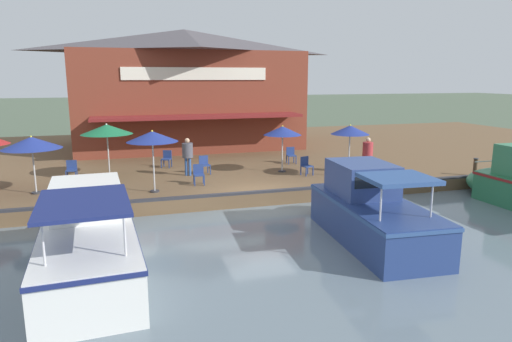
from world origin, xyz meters
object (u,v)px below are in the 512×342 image
cafe_chair_mid_patio (71,169)px  patio_umbrella_back_row (32,143)px  waterfront_restaurant (186,88)px  person_near_entrance (188,152)px  patio_umbrella_far_corner (107,129)px  cafe_chair_back_row_seat (306,165)px  cafe_chair_under_first_umbrella (167,158)px  mooring_post (475,167)px  tree_behind_restaurant (238,82)px  person_at_quay_edge (368,151)px  patio_umbrella_by_entrance (283,131)px  cafe_chair_far_corner_seat (291,154)px  cafe_chair_facing_river (204,164)px  motorboat_far_downstream (364,209)px  motorboat_second_along (89,235)px  patio_umbrella_near_quay_edge (350,130)px  patio_umbrella_mid_patio_left (152,137)px  cafe_chair_beside_entrance (199,173)px

cafe_chair_mid_patio → patio_umbrella_back_row: bearing=-26.3°
waterfront_restaurant → person_near_entrance: size_ratio=8.28×
patio_umbrella_far_corner → cafe_chair_back_row_seat: size_ratio=2.85×
waterfront_restaurant → cafe_chair_under_first_umbrella: 8.45m
mooring_post → tree_behind_restaurant: size_ratio=0.13×
cafe_chair_under_first_umbrella → tree_behind_restaurant: (-10.66, 6.47, 3.65)m
person_at_quay_edge → patio_umbrella_by_entrance: bearing=-110.7°
patio_umbrella_back_row → mooring_post: size_ratio=2.79×
patio_umbrella_far_corner → cafe_chair_far_corner_seat: size_ratio=2.85×
patio_umbrella_by_entrance → cafe_chair_facing_river: bearing=-99.4°
waterfront_restaurant → cafe_chair_back_row_seat: (11.19, 3.86, -3.31)m
patio_umbrella_far_corner → patio_umbrella_back_row: bearing=-47.7°
cafe_chair_far_corner_seat → motorboat_far_downstream: bearing=-7.3°
cafe_chair_facing_river → person_near_entrance: size_ratio=0.49×
cafe_chair_facing_river → motorboat_second_along: 9.56m
cafe_chair_under_first_umbrella → cafe_chair_far_corner_seat: (0.79, 6.38, 0.00)m
cafe_chair_facing_river → patio_umbrella_back_row: bearing=-75.7°
cafe_chair_facing_river → cafe_chair_far_corner_seat: bearing=105.3°
patio_umbrella_near_quay_edge → cafe_chair_far_corner_seat: bearing=-161.1°
patio_umbrella_far_corner → mooring_post: bearing=73.9°
patio_umbrella_mid_patio_left → cafe_chair_beside_entrance: patio_umbrella_mid_patio_left is taller
cafe_chair_far_corner_seat → cafe_chair_beside_entrance: bearing=-58.1°
cafe_chair_back_row_seat → motorboat_far_downstream: size_ratio=0.13×
cafe_chair_facing_river → cafe_chair_back_row_seat: size_ratio=1.00×
patio_umbrella_far_corner → cafe_chair_beside_entrance: bearing=52.9°
patio_umbrella_far_corner → cafe_chair_under_first_umbrella: size_ratio=2.85×
cafe_chair_under_first_umbrella → cafe_chair_far_corner_seat: bearing=83.0°
cafe_chair_beside_entrance → mooring_post: bearing=81.3°
patio_umbrella_near_quay_edge → motorboat_far_downstream: bearing=-23.5°
person_at_quay_edge → patio_umbrella_mid_patio_left: bearing=-85.2°
cafe_chair_mid_patio → cafe_chair_under_first_umbrella: (-1.63, 4.33, 0.00)m
waterfront_restaurant → motorboat_second_along: waterfront_restaurant is taller
patio_umbrella_far_corner → patio_umbrella_near_quay_edge: (3.20, 10.44, -0.03)m
mooring_post → cafe_chair_under_first_umbrella: bearing=-114.5°
cafe_chair_back_row_seat → cafe_chair_far_corner_seat: size_ratio=1.00×
cafe_chair_beside_entrance → cafe_chair_far_corner_seat: (-3.41, 5.47, 0.00)m
patio_umbrella_mid_patio_left → cafe_chair_far_corner_seat: size_ratio=2.89×
patio_umbrella_by_entrance → person_near_entrance: patio_umbrella_by_entrance is taller
patio_umbrella_near_quay_edge → cafe_chair_facing_river: 6.87m
cafe_chair_back_row_seat → person_at_quay_edge: bearing=81.7°
motorboat_second_along → cafe_chair_under_first_umbrella: bearing=163.2°
patio_umbrella_mid_patio_left → cafe_chair_beside_entrance: 2.68m
patio_umbrella_back_row → person_near_entrance: 6.45m
cafe_chair_under_first_umbrella → cafe_chair_back_row_seat: size_ratio=1.00×
cafe_chair_facing_river → tree_behind_restaurant: bearing=158.9°
patio_umbrella_mid_patio_left → tree_behind_restaurant: (-15.64, 7.47, 1.92)m
cafe_chair_facing_river → patio_umbrella_by_entrance: bearing=80.6°
cafe_chair_mid_patio → cafe_chair_far_corner_seat: (-0.84, 10.71, 0.00)m
patio_umbrella_by_entrance → cafe_chair_far_corner_seat: 2.73m
patio_umbrella_mid_patio_left → cafe_chair_under_first_umbrella: (-4.98, 0.99, -1.73)m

